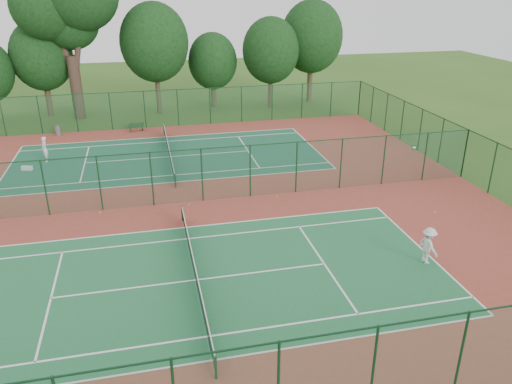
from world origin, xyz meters
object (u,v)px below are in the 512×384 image
at_px(player_far, 45,149).
at_px(bench, 137,127).
at_px(player_near, 428,246).
at_px(kit_bag, 27,168).
at_px(big_tree, 66,4).
at_px(trash_bin, 58,130).

xyz_separation_m(player_far, bench, (6.88, 6.86, -0.56)).
distance_m(player_near, bench, 30.22).
distance_m(kit_bag, big_tree, 18.52).
distance_m(player_far, bench, 9.73).
xyz_separation_m(bench, kit_bag, (-8.00, -8.52, -0.28)).
height_order(player_near, trash_bin, player_near).
bearing_deg(big_tree, bench, -49.79).
relative_size(player_near, big_tree, 0.12).
relative_size(player_near, kit_bag, 2.40).
distance_m(bench, kit_bag, 11.69).
bearing_deg(kit_bag, trash_bin, 99.36).
relative_size(player_near, trash_bin, 2.09).
bearing_deg(kit_bag, bench, 63.11).
bearing_deg(trash_bin, big_tree, 75.91).
distance_m(trash_bin, bench, 6.93).
bearing_deg(big_tree, player_near, -60.00).
bearing_deg(player_far, trash_bin, 167.54).
relative_size(player_near, player_far, 0.97).
xyz_separation_m(player_near, trash_bin, (-20.72, 27.25, -0.50)).
bearing_deg(kit_bag, big_tree, 96.43).
distance_m(player_far, big_tree, 16.57).
bearing_deg(kit_bag, player_far, 72.34).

